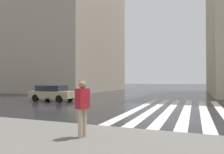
% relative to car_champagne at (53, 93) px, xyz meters
% --- Properties ---
extents(ground_plane, '(220.00, 220.00, 0.00)m').
position_rel_car_champagne_xyz_m(ground_plane, '(-5.50, -11.14, -0.76)').
color(ground_plane, black).
extents(zebra_crossing, '(13.00, 7.50, 0.01)m').
position_rel_car_champagne_xyz_m(zebra_crossing, '(-1.50, -11.92, -0.75)').
color(zebra_crossing, silver).
rests_on(zebra_crossing, ground_plane).
extents(haussmann_block_mid, '(19.87, 25.75, 24.94)m').
position_rel_car_champagne_xyz_m(haussmann_block_mid, '(16.93, 14.75, 11.46)').
color(haussmann_block_mid, tan).
rests_on(haussmann_block_mid, ground_plane).
extents(car_champagne, '(1.85, 4.10, 1.41)m').
position_rel_car_champagne_xyz_m(car_champagne, '(0.00, 0.00, 0.00)').
color(car_champagne, tan).
rests_on(car_champagne, ground_plane).
extents(pedestrian_by_billboard, '(0.45, 0.34, 1.68)m').
position_rel_car_champagne_xyz_m(pedestrian_by_billboard, '(-10.26, -8.80, 0.38)').
color(pedestrian_by_billboard, maroon).
rests_on(pedestrian_by_billboard, sidewalk_pavement).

